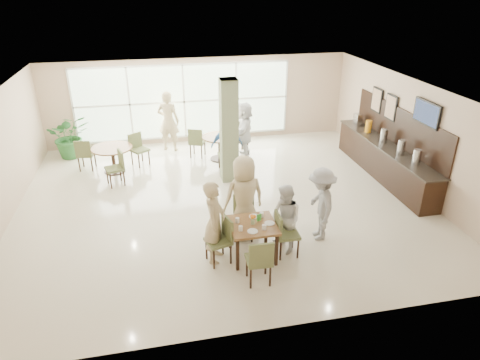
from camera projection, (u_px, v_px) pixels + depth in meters
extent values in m
plane|color=beige|center=(223.00, 200.00, 10.85)|extent=(10.00, 10.00, 0.00)
plane|color=white|center=(220.00, 91.00, 9.65)|extent=(10.00, 10.00, 0.00)
plane|color=#C9AB90|center=(199.00, 101.00, 14.23)|extent=(10.00, 0.00, 10.00)
plane|color=#C9AB90|center=(273.00, 257.00, 6.27)|extent=(10.00, 0.00, 10.00)
plane|color=#C9AB90|center=(410.00, 134.00, 11.18)|extent=(0.00, 9.00, 9.00)
plane|color=silver|center=(184.00, 102.00, 14.11)|extent=(7.00, 0.00, 7.00)
cube|color=#63714E|center=(229.00, 131.00, 11.39)|extent=(0.45, 0.45, 2.80)
cube|color=brown|center=(253.00, 225.00, 8.37)|extent=(0.91, 0.91, 0.05)
cube|color=black|center=(238.00, 255.00, 8.12)|extent=(0.06, 0.06, 0.70)
cube|color=black|center=(276.00, 250.00, 8.26)|extent=(0.06, 0.06, 0.70)
cube|color=black|center=(230.00, 233.00, 8.79)|extent=(0.06, 0.06, 0.70)
cube|color=black|center=(266.00, 229.00, 8.94)|extent=(0.06, 0.06, 0.70)
cylinder|color=brown|center=(112.00, 148.00, 12.13)|extent=(1.15, 1.15, 0.04)
cylinder|color=black|center=(113.00, 160.00, 12.29)|extent=(0.10, 0.10, 0.71)
cylinder|color=black|center=(115.00, 171.00, 12.44)|extent=(0.60, 0.60, 0.03)
cylinder|color=brown|center=(220.00, 137.00, 12.98)|extent=(1.07, 1.07, 0.04)
cylinder|color=black|center=(220.00, 148.00, 13.14)|extent=(0.10, 0.10, 0.71)
cylinder|color=black|center=(220.00, 158.00, 13.29)|extent=(0.60, 0.60, 0.03)
cylinder|color=white|center=(262.00, 215.00, 8.59)|extent=(0.08, 0.08, 0.10)
cylinder|color=white|center=(264.00, 227.00, 8.15)|extent=(0.08, 0.08, 0.10)
cylinder|color=white|center=(241.00, 228.00, 8.12)|extent=(0.08, 0.08, 0.10)
cylinder|color=white|center=(237.00, 220.00, 8.39)|extent=(0.08, 0.08, 0.10)
cylinder|color=white|center=(253.00, 231.00, 8.11)|extent=(0.20, 0.20, 0.01)
cylinder|color=white|center=(254.00, 216.00, 8.61)|extent=(0.20, 0.20, 0.01)
cylinder|color=white|center=(270.00, 223.00, 8.37)|extent=(0.20, 0.20, 0.01)
cylinder|color=#99B27F|center=(253.00, 221.00, 8.33)|extent=(0.07, 0.07, 0.12)
sphere|color=orange|center=(254.00, 216.00, 8.29)|extent=(0.07, 0.07, 0.07)
sphere|color=orange|center=(252.00, 216.00, 8.30)|extent=(0.07, 0.07, 0.07)
sphere|color=orange|center=(252.00, 217.00, 8.26)|extent=(0.07, 0.07, 0.07)
cube|color=green|center=(259.00, 217.00, 8.44)|extent=(0.10, 0.05, 0.15)
cube|color=black|center=(384.00, 161.00, 11.97)|extent=(0.60, 4.60, 0.90)
cube|color=black|center=(386.00, 146.00, 11.77)|extent=(0.64, 4.70, 0.04)
cube|color=black|center=(399.00, 127.00, 11.59)|extent=(0.04, 4.60, 1.00)
cylinder|color=silver|center=(417.00, 157.00, 10.43)|extent=(0.20, 0.20, 0.40)
cylinder|color=silver|center=(401.00, 147.00, 11.05)|extent=(0.20, 0.20, 0.40)
cylinder|color=silver|center=(384.00, 136.00, 11.85)|extent=(0.20, 0.20, 0.40)
cylinder|color=orange|center=(369.00, 126.00, 12.65)|extent=(0.18, 0.18, 0.36)
cube|color=silver|center=(358.00, 119.00, 13.27)|extent=(0.18, 0.30, 0.36)
cube|color=black|center=(427.00, 113.00, 10.31)|extent=(0.06, 1.00, 0.58)
cube|color=#7F99CC|center=(426.00, 113.00, 10.31)|extent=(0.01, 0.92, 0.50)
cube|color=black|center=(391.00, 107.00, 11.86)|extent=(0.04, 0.55, 0.70)
cube|color=brown|center=(390.00, 107.00, 11.85)|extent=(0.01, 0.47, 0.62)
cube|color=black|center=(377.00, 100.00, 12.57)|extent=(0.04, 0.55, 0.70)
cube|color=brown|center=(376.00, 100.00, 12.56)|extent=(0.01, 0.47, 0.62)
imported|color=#2A6A2E|center=(70.00, 136.00, 13.19)|extent=(1.44, 1.44, 1.37)
imported|color=tan|center=(215.00, 222.00, 8.24)|extent=(0.60, 0.72, 1.70)
imported|color=tan|center=(244.00, 197.00, 8.99)|extent=(0.98, 0.65, 1.85)
imported|color=white|center=(285.00, 219.00, 8.56)|extent=(0.71, 0.83, 1.46)
imported|color=#9B9B9D|center=(321.00, 204.00, 8.97)|extent=(0.72, 1.11, 1.62)
imported|color=#427FC8|center=(227.00, 145.00, 12.15)|extent=(0.96, 0.60, 1.58)
imported|color=white|center=(244.00, 130.00, 13.16)|extent=(1.13, 1.74, 1.73)
imported|color=tan|center=(168.00, 121.00, 13.60)|extent=(0.83, 0.69, 1.94)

